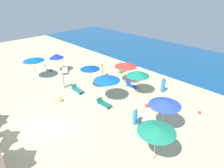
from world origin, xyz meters
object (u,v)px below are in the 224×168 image
object	(u,v)px
lounge_chair_5_0	(104,104)
beachgoer_4	(120,68)
umbrella_4	(90,67)
umbrella_6	(56,56)
umbrella_2	(165,102)
umbrella_0	(138,73)
beachgoer_1	(135,117)
umbrella_5	(107,78)
lounge_chair_2_0	(146,126)
lounge_chair_6_0	(47,68)
lounge_chair_4_0	(77,90)
lounge_chair_6_1	(65,71)
umbrella_3	(33,59)
umbrella_7	(126,65)
beachgoer_0	(63,82)
beachgoer_3	(163,86)
beach_ball_0	(200,112)
beach_ball_2	(147,105)
umbrella_1	(157,129)
lounge_chair_0_0	(132,86)
beachgoer_2	(102,71)
beach_ball_1	(60,99)

from	to	relation	value
lounge_chair_5_0	beachgoer_4	bearing A→B (deg)	29.07
umbrella_4	umbrella_6	xyz separation A→B (m)	(-6.65, -0.13, -0.31)
lounge_chair_5_0	umbrella_2	bearing A→B (deg)	-83.31
umbrella_0	beachgoer_1	size ratio (longest dim) A/B	1.68
umbrella_6	umbrella_5	bearing A→B (deg)	-1.49
lounge_chair_2_0	umbrella_4	xyz separation A→B (m)	(-8.30, 1.21, 2.12)
umbrella_4	lounge_chair_6_0	bearing A→B (deg)	-173.37
lounge_chair_4_0	lounge_chair_6_1	bearing A→B (deg)	71.00
umbrella_0	umbrella_5	size ratio (longest dim) A/B	1.01
umbrella_3	umbrella_7	xyz separation A→B (m)	(8.06, 6.86, -0.27)
umbrella_6	umbrella_7	xyz separation A→B (m)	(8.16, 3.92, 0.02)
umbrella_6	beachgoer_0	size ratio (longest dim) A/B	1.50
lounge_chair_4_0	umbrella_7	world-z (taller)	umbrella_7
beachgoer_3	beach_ball_0	size ratio (longest dim) A/B	6.31
umbrella_3	umbrella_6	xyz separation A→B (m)	(-0.10, 2.94, -0.29)
lounge_chair_2_0	beach_ball_2	world-z (taller)	lounge_chair_2_0
umbrella_1	umbrella_5	xyz separation A→B (m)	(-7.52, 2.88, -0.12)
umbrella_1	lounge_chair_6_1	world-z (taller)	umbrella_1
umbrella_2	lounge_chair_2_0	size ratio (longest dim) A/B	1.65
lounge_chair_2_0	lounge_chair_6_0	distance (m)	16.29
lounge_chair_0_0	umbrella_3	xyz separation A→B (m)	(-9.56, -6.26, 2.11)
beach_ball_0	umbrella_7	bearing A→B (deg)	-179.82
lounge_chair_6_0	beachgoer_0	world-z (taller)	beachgoer_0
lounge_chair_6_1	umbrella_4	bearing A→B (deg)	-60.07
umbrella_5	lounge_chair_0_0	bearing A→B (deg)	89.87
umbrella_3	beachgoer_2	size ratio (longest dim) A/B	1.49
umbrella_4	umbrella_1	bearing A→B (deg)	-17.28
lounge_chair_2_0	beachgoer_2	distance (m)	10.59
umbrella_1	beachgoer_4	distance (m)	14.14
umbrella_0	lounge_chair_6_0	distance (m)	12.84
beach_ball_1	umbrella_3	bearing A→B (deg)	173.69
umbrella_2	beach_ball_0	world-z (taller)	umbrella_2
umbrella_0	beachgoer_3	world-z (taller)	umbrella_0
umbrella_1	lounge_chair_2_0	xyz separation A→B (m)	(-2.21, 2.06, -2.14)
umbrella_4	umbrella_5	xyz separation A→B (m)	(2.99, -0.39, -0.10)
umbrella_4	lounge_chair_4_0	bearing A→B (deg)	-102.40
beachgoer_1	lounge_chair_2_0	bearing A→B (deg)	124.25
beachgoer_1	beach_ball_0	size ratio (longest dim) A/B	5.94
lounge_chair_6_1	umbrella_6	bearing A→B (deg)	140.86
umbrella_1	lounge_chair_4_0	xyz separation A→B (m)	(-10.85, 1.71, -2.18)
umbrella_1	beach_ball_0	world-z (taller)	umbrella_1
lounge_chair_4_0	beachgoer_4	bearing A→B (deg)	2.61
umbrella_3	beachgoer_2	xyz separation A→B (m)	(5.08, 5.90, -1.57)
umbrella_2	umbrella_6	world-z (taller)	umbrella_2
beachgoer_2	beachgoer_3	xyz separation A→B (m)	(7.26, 2.06, -0.08)
umbrella_5	beachgoer_2	distance (m)	5.70
beachgoer_1	beachgoer_3	bearing A→B (deg)	-139.04
beachgoer_3	beach_ball_2	world-z (taller)	beachgoer_3
beachgoer_2	lounge_chair_0_0	bearing A→B (deg)	158.13
umbrella_3	beachgoer_3	xyz separation A→B (m)	(12.34, 7.96, -1.65)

